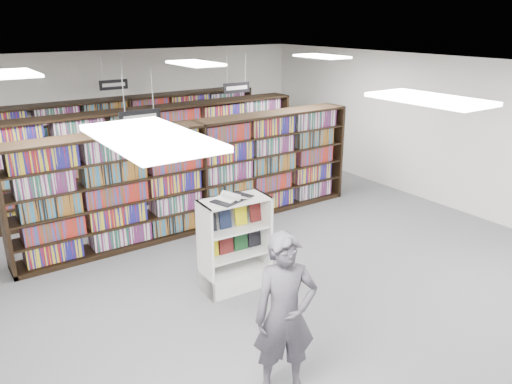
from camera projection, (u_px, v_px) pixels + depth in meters
floor at (259, 265)px, 8.39m from camera, size 12.00×12.00×0.00m
ceiling at (259, 70)px, 7.33m from camera, size 10.00×12.00×0.10m
wall_back at (123, 116)px, 12.53m from camera, size 10.00×0.10×3.20m
wall_right at (453, 134)px, 10.53m from camera, size 0.10×12.00×3.20m
bookshelf_row_near at (200, 176)px, 9.60m from camera, size 7.00×0.60×2.10m
bookshelf_row_mid at (157, 154)px, 11.15m from camera, size 7.00×0.60×2.10m
bookshelf_row_far at (129, 139)px, 12.48m from camera, size 7.00×0.60×2.10m
aisle_sign_left at (140, 116)px, 7.53m from camera, size 0.65×0.02×0.80m
aisle_sign_right at (237, 87)px, 10.69m from camera, size 0.65×0.02×0.80m
aisle_sign_center at (114, 84)px, 11.17m from camera, size 0.65×0.02×0.80m
troffer_front_left at (150, 138)px, 3.41m from camera, size 0.60×1.20×0.04m
troffer_front_center at (429, 99)px, 5.01m from camera, size 0.60×1.20×0.04m
troffer_back_left at (13, 74)px, 7.30m from camera, size 0.60×1.20×0.04m
troffer_back_center at (195, 63)px, 8.90m from camera, size 0.60×1.20×0.04m
troffer_back_right at (322, 56)px, 10.50m from camera, size 0.60×1.20×0.04m
endcap_display at (234, 257)px, 7.60m from camera, size 1.06×0.58×1.44m
open_book at (232, 197)px, 7.22m from camera, size 0.67×0.51×0.13m
shopper at (285, 316)px, 5.29m from camera, size 0.81×0.69×1.89m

